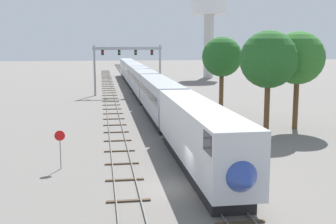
{
  "coord_description": "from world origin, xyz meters",
  "views": [
    {
      "loc": [
        -4.92,
        -26.42,
        9.22
      ],
      "look_at": [
        1.0,
        12.0,
        3.0
      ],
      "focal_mm": 46.6,
      "sensor_mm": 36.0,
      "label": 1
    }
  ],
  "objects_px": {
    "passenger_train": "(143,82)",
    "trackside_tree_left": "(222,57)",
    "stop_sign": "(60,144)",
    "trackside_tree_right": "(298,58)",
    "signal_gantry": "(128,59)",
    "water_tower": "(209,10)",
    "trackside_tree_mid": "(269,60)"
  },
  "relations": [
    {
      "from": "passenger_train",
      "to": "trackside_tree_left",
      "type": "bearing_deg",
      "value": -65.88
    },
    {
      "from": "stop_sign",
      "to": "trackside_tree_right",
      "type": "bearing_deg",
      "value": 26.28
    },
    {
      "from": "trackside_tree_right",
      "to": "stop_sign",
      "type": "bearing_deg",
      "value": -153.72
    },
    {
      "from": "signal_gantry",
      "to": "trackside_tree_right",
      "type": "bearing_deg",
      "value": -64.51
    },
    {
      "from": "passenger_train",
      "to": "water_tower",
      "type": "height_order",
      "value": "water_tower"
    },
    {
      "from": "water_tower",
      "to": "trackside_tree_right",
      "type": "distance_m",
      "value": 70.12
    },
    {
      "from": "signal_gantry",
      "to": "trackside_tree_mid",
      "type": "height_order",
      "value": "trackside_tree_mid"
    },
    {
      "from": "trackside_tree_mid",
      "to": "trackside_tree_right",
      "type": "bearing_deg",
      "value": 20.92
    },
    {
      "from": "passenger_train",
      "to": "trackside_tree_mid",
      "type": "height_order",
      "value": "trackside_tree_mid"
    },
    {
      "from": "trackside_tree_left",
      "to": "trackside_tree_right",
      "type": "height_order",
      "value": "trackside_tree_right"
    },
    {
      "from": "signal_gantry",
      "to": "trackside_tree_mid",
      "type": "xyz_separation_m",
      "value": [
        12.09,
        -34.83,
        1.1
      ]
    },
    {
      "from": "signal_gantry",
      "to": "passenger_train",
      "type": "bearing_deg",
      "value": -62.07
    },
    {
      "from": "water_tower",
      "to": "trackside_tree_right",
      "type": "height_order",
      "value": "water_tower"
    },
    {
      "from": "trackside_tree_left",
      "to": "signal_gantry",
      "type": "bearing_deg",
      "value": 114.84
    },
    {
      "from": "stop_sign",
      "to": "trackside_tree_right",
      "type": "relative_size",
      "value": 0.28
    },
    {
      "from": "passenger_train",
      "to": "stop_sign",
      "type": "bearing_deg",
      "value": -103.77
    },
    {
      "from": "passenger_train",
      "to": "trackside_tree_mid",
      "type": "xyz_separation_m",
      "value": [
        9.84,
        -30.58,
        4.88
      ]
    },
    {
      "from": "signal_gantry",
      "to": "stop_sign",
      "type": "distance_m",
      "value": 45.94
    },
    {
      "from": "passenger_train",
      "to": "water_tower",
      "type": "bearing_deg",
      "value": 61.99
    },
    {
      "from": "passenger_train",
      "to": "trackside_tree_mid",
      "type": "relative_size",
      "value": 10.07
    },
    {
      "from": "water_tower",
      "to": "trackside_tree_left",
      "type": "relative_size",
      "value": 2.28
    },
    {
      "from": "signal_gantry",
      "to": "trackside_tree_mid",
      "type": "relative_size",
      "value": 1.16
    },
    {
      "from": "trackside_tree_left",
      "to": "passenger_train",
      "type": "bearing_deg",
      "value": 114.12
    },
    {
      "from": "trackside_tree_left",
      "to": "water_tower",
      "type": "bearing_deg",
      "value": 77.61
    },
    {
      "from": "signal_gantry",
      "to": "trackside_tree_left",
      "type": "height_order",
      "value": "trackside_tree_left"
    },
    {
      "from": "trackside_tree_left",
      "to": "trackside_tree_mid",
      "type": "height_order",
      "value": "trackside_tree_mid"
    },
    {
      "from": "passenger_train",
      "to": "water_tower",
      "type": "distance_m",
      "value": 47.58
    },
    {
      "from": "stop_sign",
      "to": "trackside_tree_left",
      "type": "bearing_deg",
      "value": 50.35
    },
    {
      "from": "trackside_tree_mid",
      "to": "water_tower",
      "type": "bearing_deg",
      "value": 80.84
    },
    {
      "from": "trackside_tree_left",
      "to": "trackside_tree_right",
      "type": "bearing_deg",
      "value": -63.12
    },
    {
      "from": "signal_gantry",
      "to": "stop_sign",
      "type": "relative_size",
      "value": 4.2
    },
    {
      "from": "water_tower",
      "to": "trackside_tree_mid",
      "type": "distance_m",
      "value": 72.07
    }
  ]
}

